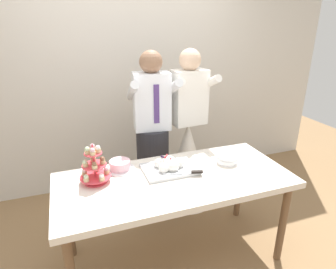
% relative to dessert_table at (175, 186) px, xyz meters
% --- Properties ---
extents(ground_plane, '(8.00, 8.00, 0.00)m').
position_rel_dessert_table_xyz_m(ground_plane, '(0.00, 0.00, -0.70)').
color(ground_plane, olive).
extents(rear_wall, '(5.20, 0.10, 2.90)m').
position_rel_dessert_table_xyz_m(rear_wall, '(0.00, 1.47, 0.75)').
color(rear_wall, beige).
rests_on(rear_wall, ground_plane).
extents(dessert_table, '(1.80, 0.80, 0.78)m').
position_rel_dessert_table_xyz_m(dessert_table, '(0.00, 0.00, 0.00)').
color(dessert_table, silver).
rests_on(dessert_table, ground_plane).
extents(cupcake_stand, '(0.23, 0.23, 0.31)m').
position_rel_dessert_table_xyz_m(cupcake_stand, '(-0.58, 0.14, 0.20)').
color(cupcake_stand, '#D83F4C').
rests_on(cupcake_stand, dessert_table).
extents(main_cake_tray, '(0.43, 0.33, 0.13)m').
position_rel_dessert_table_xyz_m(main_cake_tray, '(-0.00, 0.12, 0.12)').
color(main_cake_tray, silver).
rests_on(main_cake_tray, dessert_table).
extents(plate_stack, '(0.18, 0.18, 0.07)m').
position_rel_dessert_table_xyz_m(plate_stack, '(0.50, 0.08, 0.11)').
color(plate_stack, white).
rests_on(plate_stack, dessert_table).
extents(round_cake, '(0.24, 0.24, 0.08)m').
position_rel_dessert_table_xyz_m(round_cake, '(-0.37, 0.27, 0.11)').
color(round_cake, white).
rests_on(round_cake, dessert_table).
extents(person_groom, '(0.51, 0.54, 1.66)m').
position_rel_dessert_table_xyz_m(person_groom, '(0.04, 0.72, 0.05)').
color(person_groom, '#232328').
rests_on(person_groom, ground_plane).
extents(person_bride, '(0.56, 0.56, 1.66)m').
position_rel_dessert_table_xyz_m(person_bride, '(0.43, 0.74, -0.12)').
color(person_bride, white).
rests_on(person_bride, ground_plane).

